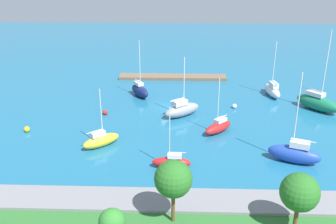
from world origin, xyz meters
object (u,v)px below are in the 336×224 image
Objects in this scene: mooring_buoy_red at (105,112)px; mooring_buoy_yellow at (27,129)px; sailboat_white_inner_mooring at (272,90)px; sailboat_red_lone_north at (172,162)px; sailboat_blue_far_south at (295,153)px; sailboat_green_mid_basin at (318,102)px; mooring_buoy_white at (234,106)px; sailboat_yellow_east_end at (101,140)px; park_tree_east at (112,223)px; park_tree_mideast at (173,179)px; pier_dock at (173,77)px; sailboat_red_far_north at (218,127)px; sailboat_navy_near_pier at (140,90)px; sailboat_gray_by_breakwater at (182,109)px; park_tree_center at (300,192)px.

mooring_buoy_red is 11.75m from mooring_buoy_yellow.
sailboat_red_lone_north is at bearing 137.50° from sailboat_white_inner_mooring.
sailboat_green_mid_basin reaches higher than sailboat_blue_far_south.
mooring_buoy_white is at bearing -170.66° from mooring_buoy_red.
park_tree_east is at bearing -116.50° from sailboat_yellow_east_end.
park_tree_east is 0.78× the size of park_tree_mideast.
pier_dock is 45.72m from park_tree_mideast.
mooring_buoy_white is (-20.20, -3.32, -0.01)m from mooring_buoy_red.
sailboat_red_lone_north is at bearing -69.00° from sailboat_yellow_east_end.
sailboat_green_mid_basin reaches higher than mooring_buoy_yellow.
sailboat_red_lone_north reaches higher than park_tree_east.
sailboat_navy_near_pier reaches higher than sailboat_red_far_north.
pier_dock is 2.21× the size of sailboat_white_inner_mooring.
mooring_buoy_red is (33.19, 3.05, -0.90)m from sailboat_green_mid_basin.
sailboat_navy_near_pier is (7.26, -8.51, -0.01)m from sailboat_gray_by_breakwater.
sailboat_navy_near_pier reaches higher than park_tree_east.
mooring_buoy_white is (12.99, -0.28, -0.90)m from sailboat_green_mid_basin.
sailboat_green_mid_basin is (-23.24, 15.76, 0.98)m from pier_dock.
park_tree_mideast is 39.95m from sailboat_white_inner_mooring.
park_tree_mideast is at bearing 29.10° from sailboat_red_far_north.
mooring_buoy_white is at bearing -87.43° from park_tree_center.
sailboat_white_inner_mooring reaches higher than park_tree_mideast.
sailboat_yellow_east_end is 10.43× the size of mooring_buoy_white.
sailboat_green_mid_basin is at bearing -110.92° from park_tree_center.
sailboat_blue_far_south is at bearing -171.27° from sailboat_red_lone_north.
sailboat_navy_near_pier is (5.44, 10.44, 0.79)m from pier_dock.
sailboat_navy_near_pier is (20.65, -22.14, -0.10)m from sailboat_blue_far_south.
mooring_buoy_red is at bearing -146.12° from mooring_buoy_yellow.
park_tree_east is 0.42× the size of sailboat_blue_far_south.
park_tree_center is at bearing -164.03° from park_tree_east.
sailboat_blue_far_south is 1.46× the size of sailboat_red_lone_north.
sailboat_red_far_north reaches higher than sailboat_yellow_east_end.
sailboat_blue_far_south reaches higher than sailboat_yellow_east_end.
mooring_buoy_yellow is at bearing -118.95° from sailboat_green_mid_basin.
sailboat_yellow_east_end is at bearing 97.69° from mooring_buoy_red.
sailboat_navy_near_pier is (2.07, -39.98, -3.53)m from park_tree_east.
sailboat_red_far_north is 0.62× the size of sailboat_green_mid_basin.
park_tree_center is 0.42× the size of sailboat_green_mid_basin.
sailboat_gray_by_breakwater is 11.36× the size of mooring_buoy_yellow.
sailboat_red_lone_north is 21.20m from mooring_buoy_white.
park_tree_east is 16.97m from sailboat_red_lone_north.
sailboat_white_inner_mooring is (-10.62, -15.32, 0.18)m from sailboat_red_far_north.
sailboat_white_inner_mooring is (-20.87, -41.15, -3.60)m from park_tree_east.
sailboat_gray_by_breakwater reaches higher than sailboat_yellow_east_end.
sailboat_red_far_north reaches higher than sailboat_red_lone_north.
sailboat_white_inner_mooring is at bearing -99.07° from park_tree_center.
sailboat_green_mid_basin is 1.68× the size of sailboat_red_lone_north.
sailboat_white_inner_mooring is at bearing -114.44° from park_tree_mideast.
sailboat_navy_near_pier is at bearing -17.81° from mooring_buoy_white.
park_tree_mideast is 11.96m from sailboat_red_lone_north.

